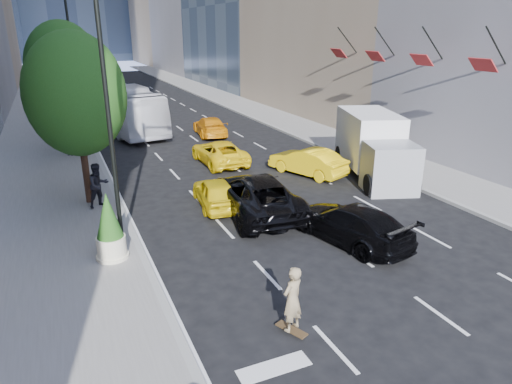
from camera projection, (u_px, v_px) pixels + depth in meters
name	position (u px, v px, depth m)	size (l,w,h in m)	color
ground	(332.00, 260.00, 15.86)	(160.00, 160.00, 0.00)	black
sidewalk_left	(44.00, 124.00, 38.21)	(6.00, 120.00, 0.15)	slate
sidewalk_right	(252.00, 109.00, 45.47)	(4.00, 120.00, 0.15)	slate
lamp_near	(111.00, 86.00, 14.93)	(2.13, 0.22, 10.00)	black
lamp_far	(75.00, 57.00, 30.41)	(2.13, 0.22, 10.00)	black
tree_near	(76.00, 95.00, 19.18)	(4.20, 4.20, 7.46)	black
tree_mid	(64.00, 69.00, 27.66)	(4.50, 4.50, 7.99)	black
tree_far	(59.00, 65.00, 39.08)	(3.90, 3.90, 6.92)	black
traffic_signal	(65.00, 64.00, 46.40)	(2.48, 0.53, 5.20)	black
facade_flags	(399.00, 54.00, 26.45)	(1.85, 13.30, 2.05)	black
skateboarder	(292.00, 303.00, 11.75)	(0.66, 0.44, 1.82)	#877654
black_sedan_lincoln	(257.00, 195.00, 19.63)	(2.82, 6.11, 1.70)	black
black_sedan_mercedes	(351.00, 223.00, 17.03)	(2.04, 5.02, 1.46)	black
taxi_a	(215.00, 192.00, 20.47)	(1.57, 3.90, 1.33)	yellow
taxi_b	(308.00, 161.00, 24.96)	(1.57, 4.50, 1.48)	yellow
taxi_c	(219.00, 152.00, 27.01)	(2.27, 4.93, 1.37)	yellow
taxi_d	(210.00, 126.00, 34.20)	(1.94, 4.78, 1.39)	orange
city_bus	(122.00, 108.00, 35.62)	(2.97, 12.71, 3.54)	white
box_truck	(374.00, 146.00, 24.43)	(4.64, 7.37, 3.32)	white
pedestrian_a	(98.00, 185.00, 19.93)	(0.96, 0.75, 1.97)	black
pedestrian_b	(69.00, 142.00, 28.13)	(1.01, 0.42, 1.72)	black
planter_shrub	(109.00, 227.00, 15.35)	(0.99, 0.99, 2.37)	beige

